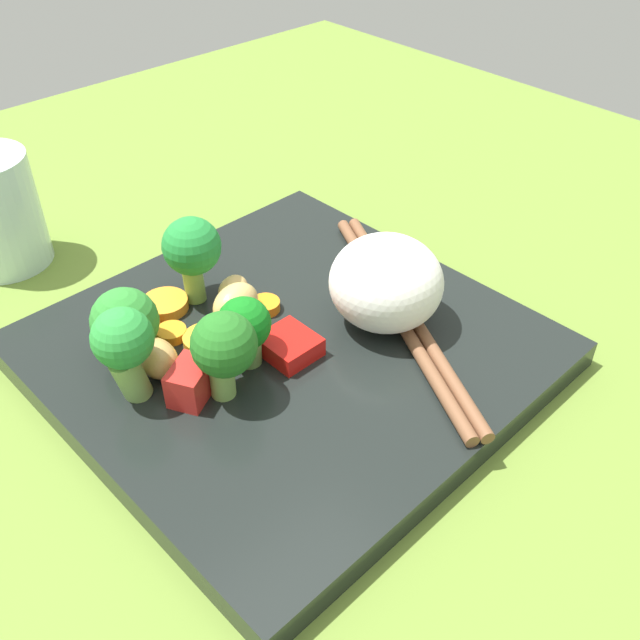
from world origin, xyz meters
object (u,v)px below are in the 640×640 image
Objects in this scene: square_plate at (289,351)px; broccoli_floret_0 at (245,327)px; carrot_slice_1 at (141,323)px; chopstick_pair at (402,312)px; rice_mound at (386,283)px.

square_plate is 5.23cm from broccoli_floret_0.
carrot_slice_1 is 0.12× the size of chopstick_pair.
carrot_slice_1 is (7.82, 2.98, -2.68)cm from broccoli_floret_0.
broccoli_floret_0 reaches higher than carrot_slice_1.
rice_mound is (-2.84, -6.16, 4.12)cm from square_plate.
square_plate is 3.81× the size of rice_mound.
broccoli_floret_0 is 0.23× the size of chopstick_pair.
square_plate is 8.23cm from chopstick_pair.
chopstick_pair is (-3.48, -7.32, 1.39)cm from square_plate.
rice_mound is 9.96cm from broccoli_floret_0.
rice_mound is at bearing -114.80° from square_plate.
rice_mound reaches higher than chopstick_pair.
rice_mound is 2.89× the size of carrot_slice_1.
broccoli_floret_0 is at bearing 90.67° from square_plate.
rice_mound is 3.03cm from chopstick_pair.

